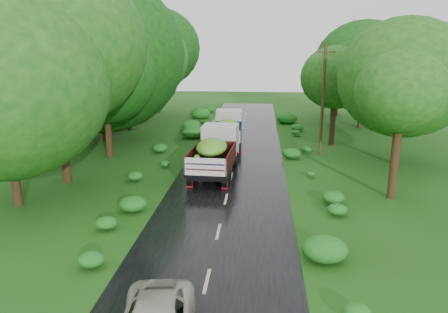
# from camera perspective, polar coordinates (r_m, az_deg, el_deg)

# --- Properties ---
(ground) EXTENTS (120.00, 120.00, 0.00)m
(ground) POSITION_cam_1_polar(r_m,az_deg,el_deg) (15.27, -2.25, -15.98)
(ground) COLOR #16400D
(ground) RESTS_ON ground
(road) EXTENTS (6.50, 80.00, 0.02)m
(road) POSITION_cam_1_polar(r_m,az_deg,el_deg) (19.71, -0.45, -8.59)
(road) COLOR black
(road) RESTS_ON ground
(road_lines) EXTENTS (0.12, 69.60, 0.00)m
(road_lines) POSITION_cam_1_polar(r_m,az_deg,el_deg) (20.63, -0.20, -7.47)
(road_lines) COLOR #BFB78C
(road_lines) RESTS_ON road
(truck_near) EXTENTS (2.64, 6.55, 2.70)m
(truck_near) POSITION_cam_1_polar(r_m,az_deg,el_deg) (26.38, -1.10, 0.89)
(truck_near) COLOR black
(truck_near) RESTS_ON ground
(truck_far) EXTENTS (2.29, 6.02, 2.50)m
(truck_far) POSITION_cam_1_polar(r_m,az_deg,el_deg) (34.16, 0.54, 3.84)
(truck_far) COLOR black
(truck_far) RESTS_ON ground
(utility_pole) EXTENTS (1.30, 0.61, 7.79)m
(utility_pole) POSITION_cam_1_polar(r_m,az_deg,el_deg) (31.42, 12.79, 7.34)
(utility_pole) COLOR #382616
(utility_pole) RESTS_ON ground
(trees_left) EXTENTS (7.02, 34.38, 9.71)m
(trees_left) POSITION_cam_1_polar(r_m,az_deg,el_deg) (36.44, -14.71, 12.38)
(trees_left) COLOR black
(trees_left) RESTS_ON ground
(trees_right) EXTENTS (7.64, 30.20, 7.66)m
(trees_right) POSITION_cam_1_polar(r_m,az_deg,el_deg) (36.99, 18.12, 10.23)
(trees_right) COLOR black
(trees_right) RESTS_ON ground
(shrubs) EXTENTS (11.90, 44.00, 0.70)m
(shrubs) POSITION_cam_1_polar(r_m,az_deg,el_deg) (28.09, 1.24, -0.75)
(shrubs) COLOR #165F19
(shrubs) RESTS_ON ground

